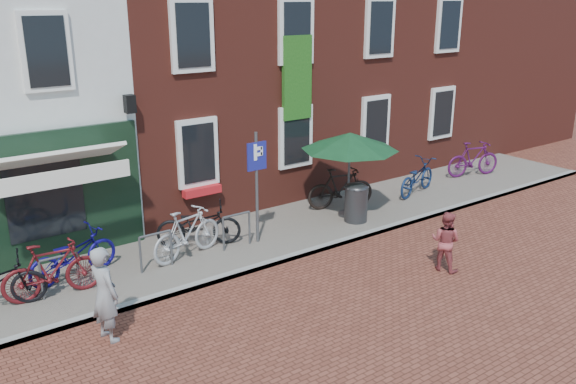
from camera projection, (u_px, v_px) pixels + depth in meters
ground at (247, 275)px, 12.89m from camera, size 80.00×80.00×0.00m
sidewalk at (248, 240)px, 14.59m from camera, size 24.00×3.00×0.10m
building_brick_mid at (174, 20)px, 17.85m from camera, size 6.00×8.00×10.00m
building_brick_right at (330, 16)px, 21.21m from camera, size 6.00×8.00×10.00m
filler_right at (450, 25)px, 25.00m from camera, size 7.00×8.00×9.00m
litter_bin at (356, 200)px, 15.53m from camera, size 0.60×0.60×1.10m
parking_sign at (257, 172)px, 13.85m from camera, size 0.50×0.07×2.66m
parasol at (350, 138)px, 15.45m from camera, size 2.53×2.53×2.35m
woman at (104, 294)px, 10.23m from camera, size 0.55×0.71×1.72m
boy at (446, 241)px, 12.94m from camera, size 0.68×0.77×1.32m
bicycle_1 at (53, 270)px, 11.57m from camera, size 1.93×0.72×1.14m
bicycle_2 at (73, 255)px, 12.39m from camera, size 2.05×1.09×1.02m
bicycle_3 at (187, 233)px, 13.36m from camera, size 1.96×0.97×1.14m
bicycle_4 at (199, 224)px, 14.03m from camera, size 2.04×1.50×1.02m
bicycle_5 at (341, 188)px, 16.50m from camera, size 1.96×1.11×1.14m
bicycle_6 at (417, 177)px, 17.71m from camera, size 2.06×1.20×1.02m
bicycle_7 at (473, 159)px, 19.44m from camera, size 1.96×1.04×1.14m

